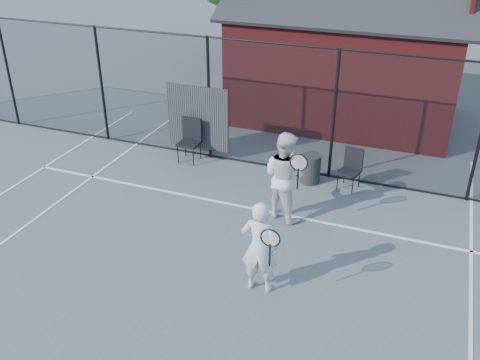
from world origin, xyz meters
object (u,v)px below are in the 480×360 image
(player_front, at_px, (260,247))
(waste_bin, at_px, (310,168))
(chair_left, at_px, (189,141))
(chair_right, at_px, (349,170))
(clubhouse, at_px, (347,62))
(player_back, at_px, (284,176))

(player_front, xyz_separation_m, waste_bin, (-0.17, 3.97, -0.49))
(chair_left, relative_size, chair_right, 1.15)
(chair_left, bearing_deg, chair_right, 0.05)
(clubhouse, xyz_separation_m, waste_bin, (0.15, -4.40, -1.27))
(player_front, height_order, chair_right, player_front)
(chair_left, bearing_deg, waste_bin, 0.05)
(waste_bin, bearing_deg, player_front, -87.60)
(chair_right, bearing_deg, player_back, -108.56)
(player_front, distance_m, waste_bin, 4.00)
(player_front, height_order, chair_left, player_front)
(player_front, height_order, player_back, player_back)
(player_front, bearing_deg, player_back, 97.46)
(chair_right, bearing_deg, player_front, -86.91)
(player_front, bearing_deg, chair_right, 79.95)
(chair_left, height_order, chair_right, chair_left)
(chair_left, xyz_separation_m, chair_right, (3.91, 0.00, -0.07))
(clubhouse, xyz_separation_m, player_back, (0.01, -6.03, -0.69))
(chair_left, relative_size, waste_bin, 1.55)
(clubhouse, distance_m, player_back, 6.07)
(chair_right, xyz_separation_m, waste_bin, (-0.87, 0.00, -0.12))
(chair_left, distance_m, chair_right, 3.91)
(player_back, bearing_deg, player_front, -82.54)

